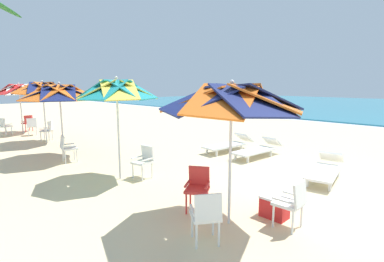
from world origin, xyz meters
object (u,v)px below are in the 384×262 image
(plastic_chair_1, at_px, (198,186))
(plastic_chair_8, at_px, (32,125))
(sun_lounger_2, at_px, (258,149))
(sun_lounger_3, at_px, (228,144))
(plastic_chair_0, at_px, (206,214))
(beach_umbrella_4, at_px, (19,90))
(beach_umbrella_3, at_px, (42,89))
(plastic_chair_2, at_px, (292,201))
(plastic_chair_3, at_px, (144,160))
(plastic_chair_4, at_px, (67,147))
(plastic_chair_6, at_px, (28,122))
(plastic_chair_5, at_px, (48,129))
(beach_umbrella_1, at_px, (117,91))
(beach_umbrella_2, at_px, (59,93))
(sun_lounger_1, at_px, (325,169))
(plastic_chair_7, at_px, (4,125))
(beach_umbrella_0, at_px, (231,100))
(cooler_box, at_px, (274,207))

(plastic_chair_1, bearing_deg, plastic_chair_8, 178.55)
(sun_lounger_2, xyz_separation_m, sun_lounger_3, (-1.22, -0.04, 0.00))
(plastic_chair_0, height_order, beach_umbrella_4, beach_umbrella_4)
(beach_umbrella_3, bearing_deg, plastic_chair_2, 2.37)
(plastic_chair_3, relative_size, plastic_chair_4, 1.00)
(plastic_chair_6, bearing_deg, plastic_chair_1, -2.29)
(plastic_chair_2, relative_size, plastic_chair_5, 1.00)
(beach_umbrella_1, xyz_separation_m, sun_lounger_2, (1.29, 4.57, -2.04))
(plastic_chair_1, distance_m, beach_umbrella_2, 6.23)
(beach_umbrella_1, xyz_separation_m, sun_lounger_1, (3.84, 3.80, -2.04))
(beach_umbrella_3, bearing_deg, sun_lounger_3, 33.65)
(plastic_chair_8, relative_size, sun_lounger_1, 0.39)
(beach_umbrella_3, relative_size, plastic_chair_6, 3.05)
(plastic_chair_6, height_order, plastic_chair_7, same)
(plastic_chair_4, bearing_deg, plastic_chair_6, 172.93)
(sun_lounger_2, bearing_deg, plastic_chair_5, -153.54)
(plastic_chair_5, bearing_deg, beach_umbrella_0, -2.26)
(beach_umbrella_0, xyz_separation_m, plastic_chair_1, (-0.79, 0.01, -1.73))
(plastic_chair_1, height_order, sun_lounger_2, plastic_chair_1)
(plastic_chair_6, relative_size, sun_lounger_3, 0.39)
(plastic_chair_0, bearing_deg, sun_lounger_1, 88.65)
(sun_lounger_1, height_order, sun_lounger_2, same)
(plastic_chair_1, xyz_separation_m, sun_lounger_1, (1.07, 3.70, -0.22))
(plastic_chair_4, distance_m, plastic_chair_5, 4.33)
(plastic_chair_7, height_order, sun_lounger_1, plastic_chair_7)
(plastic_chair_2, relative_size, plastic_chair_3, 1.00)
(sun_lounger_1, bearing_deg, sun_lounger_2, 163.24)
(plastic_chair_5, xyz_separation_m, sun_lounger_2, (8.17, 4.07, -0.22))
(plastic_chair_0, distance_m, beach_umbrella_1, 4.22)
(beach_umbrella_3, relative_size, plastic_chair_5, 3.05)
(plastic_chair_2, xyz_separation_m, plastic_chair_6, (-14.72, -0.08, 0.00))
(plastic_chair_7, xyz_separation_m, cooler_box, (13.72, 1.46, -0.30))
(beach_umbrella_3, bearing_deg, beach_umbrella_0, -0.94)
(beach_umbrella_4, xyz_separation_m, sun_lounger_2, (11.12, 4.31, -1.92))
(beach_umbrella_3, relative_size, sun_lounger_2, 1.21)
(plastic_chair_3, relative_size, sun_lounger_1, 0.39)
(sun_lounger_2, relative_size, cooler_box, 4.37)
(beach_umbrella_1, xyz_separation_m, plastic_chair_6, (-10.28, 0.62, -1.82))
(beach_umbrella_1, height_order, sun_lounger_3, beach_umbrella_1)
(beach_umbrella_4, xyz_separation_m, sun_lounger_3, (9.89, 4.27, -1.92))
(beach_umbrella_0, xyz_separation_m, plastic_chair_8, (-12.31, 0.30, -1.73))
(plastic_chair_6, xyz_separation_m, sun_lounger_3, (10.35, 3.90, -0.22))
(plastic_chair_6, distance_m, plastic_chair_7, 1.33)
(plastic_chair_1, relative_size, plastic_chair_7, 1.00)
(plastic_chair_0, height_order, plastic_chair_5, same)
(sun_lounger_1, bearing_deg, plastic_chair_1, -106.14)
(beach_umbrella_3, bearing_deg, plastic_chair_6, 174.63)
(beach_umbrella_0, bearing_deg, plastic_chair_6, 177.80)
(plastic_chair_2, bearing_deg, plastic_chair_6, -179.70)
(beach_umbrella_0, height_order, cooler_box, beach_umbrella_0)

